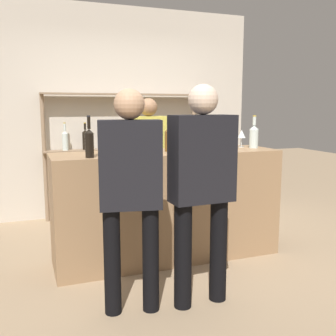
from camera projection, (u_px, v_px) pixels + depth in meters
ground_plane at (168, 257)px, 3.89m from camera, size 16.00×16.00×0.00m
bar_counter at (168, 205)px, 3.81m from camera, size 2.18×0.58×1.05m
back_wall at (120, 112)px, 5.43m from camera, size 3.78×0.12×2.80m
back_shelf at (123, 135)px, 5.30m from camera, size 2.12×0.18×1.65m
counter_bottle_0 at (89, 142)px, 3.27m from camera, size 0.07×0.07×0.35m
counter_bottle_1 at (169, 139)px, 3.73m from camera, size 0.08×0.08×0.32m
counter_bottle_2 at (132, 137)px, 3.71m from camera, size 0.07×0.07×0.34m
counter_bottle_3 at (254, 136)px, 4.03m from camera, size 0.09×0.09×0.33m
wine_glass at (242, 134)px, 4.12m from camera, size 0.08×0.08×0.18m
ice_bucket at (207, 139)px, 3.88m from camera, size 0.23×0.23×0.21m
cork_jar at (176, 144)px, 3.58m from camera, size 0.13×0.13×0.17m
server_behind_counter at (149, 154)px, 4.61m from camera, size 0.44×0.24×1.57m
customer_left at (130, 185)px, 2.72m from camera, size 0.46×0.27×1.60m
customer_center at (202, 180)px, 2.85m from camera, size 0.47×0.22×1.63m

